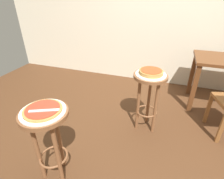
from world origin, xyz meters
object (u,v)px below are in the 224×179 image
pizza_middle (151,72)px  pizza_server_knife (44,110)px  stool_foreground (48,132)px  stool_middle (149,90)px  serving_plate_foreground (43,111)px  serving_plate_middle (151,74)px  pizza_foreground (43,110)px

pizza_middle → pizza_server_knife: size_ratio=1.18×
stool_foreground → stool_middle: size_ratio=1.00×
stool_foreground → serving_plate_foreground: 0.20m
serving_plate_middle → pizza_middle: pizza_middle is taller
pizza_server_knife → stool_foreground: bearing=121.6°
pizza_foreground → stool_middle: pizza_foreground is taller
pizza_foreground → pizza_middle: bearing=54.7°
serving_plate_foreground → serving_plate_middle: 1.16m
stool_middle → serving_plate_middle: serving_plate_middle is taller
serving_plate_middle → stool_middle: bearing=0.0°
stool_foreground → pizza_server_knife: bearing=-33.7°
serving_plate_foreground → pizza_foreground: (0.00, -0.00, 0.02)m
serving_plate_foreground → stool_middle: 1.18m
pizza_server_knife → pizza_middle: bearing=31.7°
pizza_foreground → stool_foreground: bearing=-90.0°
stool_foreground → serving_plate_foreground: size_ratio=2.13×
pizza_middle → stool_middle: bearing=0.0°
serving_plate_foreground → serving_plate_middle: size_ratio=1.03×
pizza_middle → stool_foreground: bearing=-125.3°
stool_foreground → pizza_middle: bearing=54.7°
stool_foreground → stool_middle: 1.16m
pizza_middle → pizza_server_knife: 1.16m
pizza_foreground → serving_plate_middle: size_ratio=0.87×
stool_middle → serving_plate_foreground: bearing=-125.3°
pizza_foreground → serving_plate_middle: pizza_foreground is taller
stool_foreground → serving_plate_middle: (0.67, 0.95, 0.20)m
stool_foreground → pizza_foreground: (0.00, 0.00, 0.22)m
serving_plate_foreground → pizza_server_knife: (0.03, -0.02, 0.03)m
stool_foreground → serving_plate_middle: serving_plate_middle is taller
stool_foreground → pizza_foreground: bearing=90.0°
serving_plate_middle → pizza_foreground: bearing=-125.3°
pizza_foreground → serving_plate_middle: bearing=54.7°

